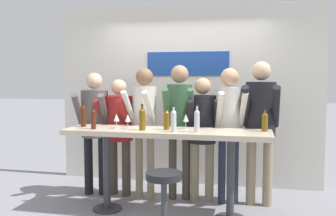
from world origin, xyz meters
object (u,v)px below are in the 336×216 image
object	(u,v)px
wine_bottle_2	(83,115)
wine_glass_1	(116,118)
person_center_right	(202,126)
wine_bottle_0	(167,119)
wine_bottle_3	(174,120)
wine_bottle_5	(142,118)
person_far_left	(95,120)
wine_bottle_4	(197,120)
tasting_table	(166,143)
person_far_right	(260,117)
person_center_left	(144,117)
person_right	(229,119)
person_left	(119,124)
wine_glass_0	(128,118)
bar_stool	(164,195)
wine_bottle_6	(265,121)
wine_bottle_1	(93,119)
person_center	(179,116)
wine_glass_2	(186,118)

from	to	relation	value
wine_bottle_2	wine_glass_1	xyz separation A→B (m)	(0.46, -0.06, -0.02)
person_center_right	wine_bottle_0	xyz separation A→B (m)	(-0.35, -0.57, 0.14)
wine_bottle_3	wine_bottle_5	world-z (taller)	wine_bottle_5
person_far_left	wine_bottle_4	world-z (taller)	person_far_left
tasting_table	person_far_right	bearing A→B (deg)	27.71
wine_bottle_5	tasting_table	bearing A→B (deg)	19.57
person_center_left	wine_bottle_2	distance (m)	0.81
person_far_left	person_right	size ratio (longest dim) A/B	0.97
person_left	person_center_right	bearing A→B (deg)	9.18
wine_bottle_0	wine_glass_0	bearing A→B (deg)	-175.21
bar_stool	wine_bottle_5	xyz separation A→B (m)	(-0.40, 0.59, 0.70)
wine_bottle_0	person_left	bearing A→B (deg)	144.46
tasting_table	wine_bottle_6	xyz separation A→B (m)	(1.13, 0.12, 0.28)
wine_bottle_0	wine_bottle_1	world-z (taller)	wine_bottle_1
person_right	wine_bottle_0	xyz separation A→B (m)	(-0.70, -0.53, 0.03)
person_center_left	person_center	xyz separation A→B (m)	(0.47, 0.06, 0.02)
person_left	wine_bottle_5	xyz separation A→B (m)	(0.53, -0.68, 0.17)
person_right	wine_bottle_1	size ratio (longest dim) A/B	6.29
wine_bottle_6	wine_glass_2	size ratio (longest dim) A/B	1.44
person_center	wine_bottle_1	xyz separation A→B (m)	(-0.91, -0.71, 0.02)
wine_bottle_2	wine_bottle_4	distance (m)	1.46
wine_bottle_0	wine_glass_2	bearing A→B (deg)	31.59
person_far_left	bar_stool	bearing A→B (deg)	-50.82
person_far_left	wine_glass_0	world-z (taller)	person_far_left
person_center	wine_bottle_3	world-z (taller)	person_center
person_far_right	wine_bottle_1	distance (m)	2.07
person_right	person_far_right	bearing A→B (deg)	-6.77
person_center	wine_bottle_3	xyz separation A→B (m)	(0.07, -0.73, 0.03)
person_left	wine_bottle_0	size ratio (longest dim) A/B	6.11
wine_bottle_1	wine_bottle_3	xyz separation A→B (m)	(0.98, -0.02, 0.01)
person_center	wine_bottle_4	size ratio (longest dim) A/B	5.77
wine_bottle_4	wine_bottle_6	world-z (taller)	wine_bottle_4
wine_bottle_4	tasting_table	bearing A→B (deg)	164.21
person_far_right	wine_bottle_6	bearing A→B (deg)	-83.35
wine_bottle_2	wine_bottle_5	xyz separation A→B (m)	(0.81, -0.14, -0.00)
wine_bottle_4	wine_bottle_6	distance (m)	0.78
tasting_table	person_far_left	xyz separation A→B (m)	(-1.14, 0.54, 0.18)
tasting_table	wine_bottle_3	size ratio (longest dim) A/B	8.07
bar_stool	wine_glass_1	bearing A→B (deg)	137.60
wine_bottle_2	wine_bottle_3	bearing A→B (deg)	-9.38
bar_stool	person_left	world-z (taller)	person_left
wine_bottle_3	wine_glass_2	world-z (taller)	wine_bottle_3
person_right	wine_glass_0	xyz separation A→B (m)	(-1.17, -0.57, 0.04)
person_center_right	wine_bottle_2	bearing A→B (deg)	-169.91
person_center_left	person_far_left	bearing A→B (deg)	-172.94
wine_bottle_6	wine_glass_1	distance (m)	1.75
wine_glass_1	person_right	bearing A→B (deg)	22.57
wine_bottle_1	wine_bottle_5	xyz separation A→B (m)	(0.60, 0.03, 0.01)
tasting_table	person_center_right	world-z (taller)	person_center_right
wine_bottle_0	wine_glass_1	xyz separation A→B (m)	(-0.62, -0.02, 0.00)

